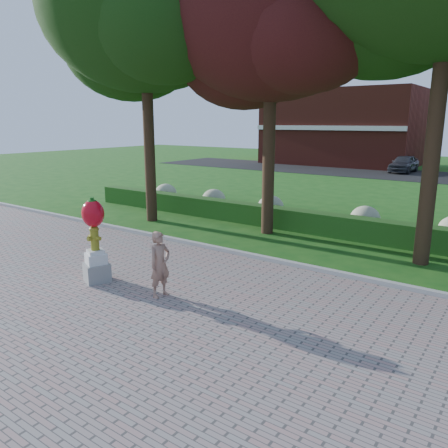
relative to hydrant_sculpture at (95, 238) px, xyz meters
name	(u,v)px	position (x,y,z in m)	size (l,w,h in m)	color
ground	(213,295)	(2.95, 1.06, -1.20)	(100.00, 100.00, 0.00)	#165014
walkway	(69,369)	(2.95, -2.94, -1.18)	(40.00, 14.00, 0.04)	gray
curb	(274,261)	(2.95, 4.06, -1.12)	(40.00, 0.18, 0.15)	#ADADA5
lawn_hedge	(328,225)	(2.95, 8.06, -0.80)	(24.00, 0.70, 0.80)	#144413
hydrangea_row	(354,218)	(3.53, 9.06, -0.65)	(20.10, 1.10, 0.99)	tan
street	(438,177)	(2.95, 29.06, -1.19)	(50.00, 8.00, 0.02)	black
building_left	(342,127)	(-7.05, 35.06, 2.30)	(14.00, 8.00, 7.00)	maroon
tree_far_left	(144,17)	(-4.16, 6.15, 6.77)	(9.00, 7.68, 11.66)	black
tree_mid_left	(270,24)	(0.85, 7.14, 6.10)	(8.25, 7.04, 10.69)	black
hydrant_sculpture	(95,238)	(0.00, 0.00, 0.00)	(0.78, 0.78, 2.19)	gray
woman	(160,264)	(2.03, 0.23, -0.37)	(0.57, 0.38, 1.57)	#A1725C
parked_car	(404,163)	(-0.01, 30.80, -0.47)	(1.67, 4.14, 1.41)	#3C3D43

